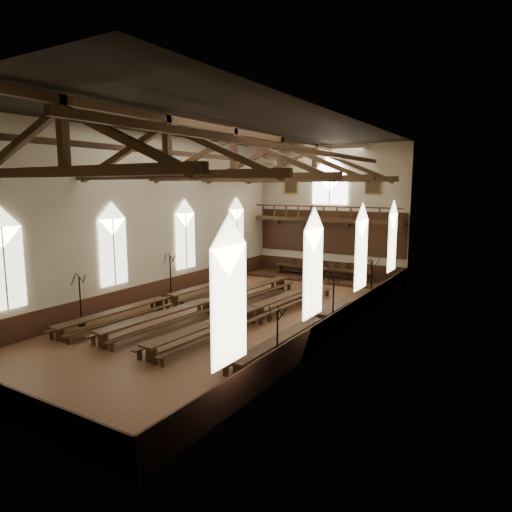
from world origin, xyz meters
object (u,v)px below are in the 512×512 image
at_px(candelabrum_right_mid, 333,314).
at_px(candelabrum_right_near, 277,351).
at_px(candelabrum_left_mid, 171,285).
at_px(candelabrum_left_far, 214,275).
at_px(refectory_row_c, 255,310).
at_px(dais, 322,278).
at_px(refectory_row_b, 212,302).
at_px(refectory_row_d, 318,320).
at_px(candelabrum_right_far, 371,290).
at_px(refectory_row_a, 167,299).
at_px(high_table, 322,269).
at_px(candelabrum_left_near, 81,310).

bearing_deg(candelabrum_right_mid, candelabrum_right_near, -90.00).
bearing_deg(candelabrum_left_mid, candelabrum_left_far, 90.00).
distance_m(refectory_row_c, candelabrum_right_mid, 4.14).
xyz_separation_m(candelabrum_right_near, candelabrum_right_mid, (0.00, 5.54, 0.12)).
distance_m(dais, candelabrum_left_mid, 11.82).
distance_m(refectory_row_b, refectory_row_d, 6.33).
bearing_deg(refectory_row_b, candelabrum_right_far, 41.72).
bearing_deg(refectory_row_d, candelabrum_right_far, 83.75).
distance_m(candelabrum_left_mid, candelabrum_right_near, 12.83).
height_order(refectory_row_d, candelabrum_right_mid, candelabrum_right_mid).
height_order(refectory_row_a, high_table, high_table).
relative_size(high_table, candelabrum_right_far, 2.69).
bearing_deg(candelabrum_right_far, candelabrum_right_mid, -90.00).
height_order(refectory_row_c, dais, refectory_row_c).
distance_m(refectory_row_d, high_table, 12.39).
bearing_deg(candelabrum_right_mid, high_table, 115.74).
bearing_deg(candelabrum_left_near, refectory_row_d, 27.80).
bearing_deg(refectory_row_d, refectory_row_a, -175.05).
relative_size(refectory_row_a, candelabrum_right_mid, 4.92).
distance_m(refectory_row_b, candelabrum_right_near, 8.74).
bearing_deg(candelabrum_left_mid, candelabrum_right_near, -30.08).
bearing_deg(candelabrum_left_far, candelabrum_right_mid, -25.69).
height_order(refectory_row_a, dais, refectory_row_a).
relative_size(refectory_row_b, candelabrum_left_far, 6.00).
relative_size(refectory_row_b, candelabrum_right_near, 5.99).
bearing_deg(candelabrum_right_near, refectory_row_d, 97.24).
height_order(refectory_row_a, candelabrum_left_near, candelabrum_left_near).
bearing_deg(candelabrum_left_far, refectory_row_b, -54.10).
height_order(candelabrum_right_near, candelabrum_right_far, candelabrum_right_far).
bearing_deg(candelabrum_right_mid, refectory_row_c, -173.28).
xyz_separation_m(candelabrum_left_near, candelabrum_right_mid, (11.10, 5.72, 0.07)).
height_order(candelabrum_left_near, candelabrum_left_mid, candelabrum_left_mid).
bearing_deg(dais, refectory_row_a, -109.30).
bearing_deg(candelabrum_left_far, dais, 45.94).
relative_size(candelabrum_left_mid, candelabrum_right_mid, 0.98).
relative_size(refectory_row_c, candelabrum_left_near, 5.59).
relative_size(refectory_row_d, candelabrum_left_far, 5.69).
distance_m(candelabrum_right_near, candelabrum_right_mid, 5.54).
xyz_separation_m(refectory_row_d, candelabrum_left_far, (-10.42, 5.57, 0.23)).
bearing_deg(refectory_row_d, refectory_row_c, -175.70).
xyz_separation_m(refectory_row_a, candelabrum_left_mid, (-1.41, 1.90, 0.33)).
bearing_deg(candelabrum_left_mid, refectory_row_a, -53.38).
bearing_deg(candelabrum_right_far, candelabrum_left_near, -133.60).
distance_m(high_table, candelabrum_left_far, 8.18).
distance_m(refectory_row_d, candelabrum_left_mid, 10.49).
distance_m(refectory_row_c, candelabrum_right_near, 6.51).
xyz_separation_m(refectory_row_b, candelabrum_right_near, (7.01, -5.23, 0.18)).
bearing_deg(high_table, candelabrum_right_far, -44.35).
height_order(high_table, candelabrum_left_mid, candelabrum_left_mid).
distance_m(refectory_row_c, high_table, 11.78).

